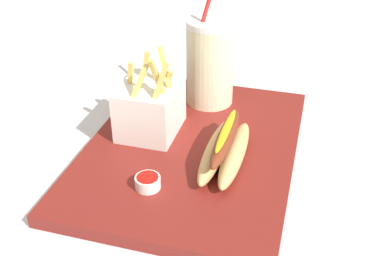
{
  "coord_description": "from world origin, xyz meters",
  "views": [
    {
      "loc": [
        0.6,
        0.17,
        0.44
      ],
      "look_at": [
        0.0,
        0.0,
        0.05
      ],
      "focal_mm": 44.44,
      "sensor_mm": 36.0,
      "label": 1
    }
  ],
  "objects_px": {
    "soda_cup": "(210,62)",
    "fries_basket": "(150,107)",
    "ketchup_cup_1": "(148,182)",
    "hot_dog_1": "(225,148)"
  },
  "relations": [
    {
      "from": "soda_cup",
      "to": "fries_basket",
      "type": "relative_size",
      "value": 1.74
    },
    {
      "from": "soda_cup",
      "to": "fries_basket",
      "type": "height_order",
      "value": "soda_cup"
    },
    {
      "from": "ketchup_cup_1",
      "to": "hot_dog_1",
      "type": "bearing_deg",
      "value": 135.61
    },
    {
      "from": "soda_cup",
      "to": "fries_basket",
      "type": "bearing_deg",
      "value": -28.76
    },
    {
      "from": "soda_cup",
      "to": "hot_dog_1",
      "type": "relative_size",
      "value": 1.42
    },
    {
      "from": "fries_basket",
      "to": "hot_dog_1",
      "type": "distance_m",
      "value": 0.15
    },
    {
      "from": "hot_dog_1",
      "to": "soda_cup",
      "type": "bearing_deg",
      "value": -158.96
    },
    {
      "from": "ketchup_cup_1",
      "to": "fries_basket",
      "type": "bearing_deg",
      "value": -161.81
    },
    {
      "from": "ketchup_cup_1",
      "to": "soda_cup",
      "type": "bearing_deg",
      "value": 175.36
    },
    {
      "from": "soda_cup",
      "to": "ketchup_cup_1",
      "type": "bearing_deg",
      "value": -4.64
    }
  ]
}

